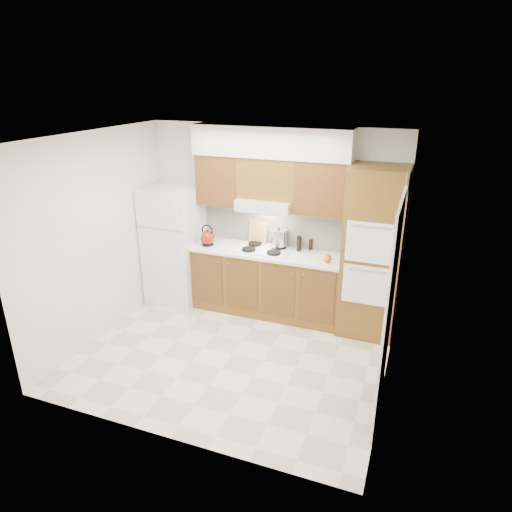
{
  "coord_description": "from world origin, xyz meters",
  "views": [
    {
      "loc": [
        1.95,
        -4.37,
        3.17
      ],
      "look_at": [
        0.14,
        0.45,
        1.15
      ],
      "focal_mm": 32.0,
      "sensor_mm": 36.0,
      "label": 1
    }
  ],
  "objects": [
    {
      "name": "kettle",
      "position": [
        -0.84,
        1.1,
        1.05
      ],
      "size": [
        0.23,
        0.23,
        0.2
      ],
      "primitive_type": "sphere",
      "rotation": [
        0.0,
        0.0,
        -0.14
      ],
      "color": "maroon",
      "rests_on": "countertop"
    },
    {
      "name": "orange_far",
      "position": [
        0.88,
        1.16,
        0.98
      ],
      "size": [
        0.1,
        0.1,
        0.08
      ],
      "primitive_type": "sphere",
      "rotation": [
        0.0,
        0.0,
        0.22
      ],
      "color": "#D8530B",
      "rests_on": "countertop"
    },
    {
      "name": "soffit",
      "position": [
        0.03,
        1.32,
        2.4
      ],
      "size": [
        2.13,
        0.36,
        0.4
      ],
      "primitive_type": "cube",
      "color": "silver",
      "rests_on": "wall_back"
    },
    {
      "name": "upper_cab_over_hood",
      "position": [
        -0.02,
        1.33,
        1.92
      ],
      "size": [
        0.75,
        0.33,
        0.55
      ],
      "primitive_type": "cube",
      "color": "brown",
      "rests_on": "range_hood"
    },
    {
      "name": "range_hood",
      "position": [
        -0.02,
        1.27,
        1.57
      ],
      "size": [
        0.75,
        0.45,
        0.15
      ],
      "primitive_type": "cube",
      "color": "silver",
      "rests_on": "wall_back"
    },
    {
      "name": "condiment_b",
      "position": [
        0.43,
        1.4,
        1.03
      ],
      "size": [
        0.06,
        0.06,
        0.18
      ],
      "primitive_type": "cylinder",
      "rotation": [
        0.0,
        0.0,
        0.01
      ],
      "color": "black",
      "rests_on": "countertop"
    },
    {
      "name": "cutting_board",
      "position": [
        -0.2,
        1.45,
        1.14
      ],
      "size": [
        0.27,
        0.1,
        0.35
      ],
      "primitive_type": "cube",
      "rotation": [
        -0.21,
        0.0,
        0.02
      ],
      "color": "tan",
      "rests_on": "countertop"
    },
    {
      "name": "fridge",
      "position": [
        -1.41,
        1.14,
        0.86
      ],
      "size": [
        0.75,
        0.72,
        1.72
      ],
      "primitive_type": "cube",
      "color": "white",
      "rests_on": "floor"
    },
    {
      "name": "stock_pot",
      "position": [
        0.14,
        1.35,
        1.09
      ],
      "size": [
        0.27,
        0.27,
        0.23
      ],
      "primitive_type": "cylinder",
      "rotation": [
        0.0,
        0.0,
        0.25
      ],
      "color": "silver",
      "rests_on": "cooktop"
    },
    {
      "name": "countertop",
      "position": [
        0.03,
        1.19,
        0.92
      ],
      "size": [
        2.13,
        0.62,
        0.04
      ],
      "primitive_type": "cube",
      "color": "white",
      "rests_on": "base_cabinets"
    },
    {
      "name": "wall_right",
      "position": [
        1.8,
        0.0,
        1.3
      ],
      "size": [
        0.02,
        3.0,
        2.6
      ],
      "primitive_type": "cube",
      "color": "white",
      "rests_on": "floor"
    },
    {
      "name": "cooktop",
      "position": [
        -0.02,
        1.21,
        0.95
      ],
      "size": [
        0.74,
        0.5,
        0.01
      ],
      "primitive_type": "cube",
      "color": "white",
      "rests_on": "countertop"
    },
    {
      "name": "doorway",
      "position": [
        1.79,
        -0.35,
        1.05
      ],
      "size": [
        0.02,
        0.9,
        2.1
      ],
      "primitive_type": "cube",
      "color": "black",
      "rests_on": "floor"
    },
    {
      "name": "orange_near",
      "position": [
        0.89,
        1.05,
        0.98
      ],
      "size": [
        0.1,
        0.1,
        0.09
      ],
      "primitive_type": "sphere",
      "rotation": [
        0.0,
        0.0,
        -0.13
      ],
      "color": "orange",
      "rests_on": "countertop"
    },
    {
      "name": "wall_back",
      "position": [
        0.0,
        1.5,
        1.3
      ],
      "size": [
        3.6,
        0.02,
        2.6
      ],
      "primitive_type": "cube",
      "color": "white",
      "rests_on": "floor"
    },
    {
      "name": "condiment_c",
      "position": [
        0.57,
        1.45,
        1.02
      ],
      "size": [
        0.07,
        0.07,
        0.15
      ],
      "primitive_type": "cylinder",
      "rotation": [
        0.0,
        0.0,
        -0.36
      ],
      "color": "black",
      "rests_on": "countertop"
    },
    {
      "name": "base_cabinets",
      "position": [
        0.02,
        1.2,
        0.45
      ],
      "size": [
        2.11,
        0.6,
        0.9
      ],
      "primitive_type": "cube",
      "color": "brown",
      "rests_on": "floor"
    },
    {
      "name": "backsplash",
      "position": [
        0.02,
        1.49,
        1.22
      ],
      "size": [
        2.11,
        0.03,
        0.56
      ],
      "primitive_type": "cube",
      "color": "white",
      "rests_on": "countertop"
    },
    {
      "name": "oven_cabinet",
      "position": [
        1.44,
        1.18,
        1.1
      ],
      "size": [
        0.7,
        0.65,
        2.2
      ],
      "primitive_type": "cube",
      "color": "brown",
      "rests_on": "floor"
    },
    {
      "name": "floor",
      "position": [
        0.0,
        0.0,
        0.0
      ],
      "size": [
        3.6,
        3.6,
        0.0
      ],
      "primitive_type": "plane",
      "color": "beige",
      "rests_on": "ground"
    },
    {
      "name": "upper_cab_left",
      "position": [
        -0.71,
        1.33,
        1.85
      ],
      "size": [
        0.63,
        0.33,
        0.7
      ],
      "primitive_type": "cube",
      "color": "brown",
      "rests_on": "wall_back"
    },
    {
      "name": "condiment_a",
      "position": [
        0.43,
        1.34,
        1.05
      ],
      "size": [
        0.07,
        0.07,
        0.22
      ],
      "primitive_type": "cylinder",
      "rotation": [
        0.0,
        0.0,
        0.28
      ],
      "color": "black",
      "rests_on": "countertop"
    },
    {
      "name": "upper_cab_right",
      "position": [
        0.72,
        1.33,
        1.85
      ],
      "size": [
        0.73,
        0.33,
        0.7
      ],
      "primitive_type": "cube",
      "color": "brown",
      "rests_on": "wall_back"
    },
    {
      "name": "wall_clock",
      "position": [
        1.79,
        0.55,
        2.15
      ],
      "size": [
        0.02,
        0.3,
        0.3
      ],
      "primitive_type": "cylinder",
      "rotation": [
        0.0,
        1.57,
        0.0
      ],
      "color": "#3F3833",
      "rests_on": "wall_right"
    },
    {
      "name": "wall_left",
      "position": [
        -1.8,
        0.0,
        1.3
      ],
      "size": [
        0.02,
        3.0,
        2.6
      ],
      "primitive_type": "cube",
      "color": "white",
      "rests_on": "floor"
    },
    {
      "name": "ceiling",
      "position": [
        0.0,
        0.0,
        2.6
      ],
      "size": [
        3.6,
        3.6,
        0.0
      ],
      "primitive_type": "plane",
      "color": "white",
      "rests_on": "wall_back"
    }
  ]
}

